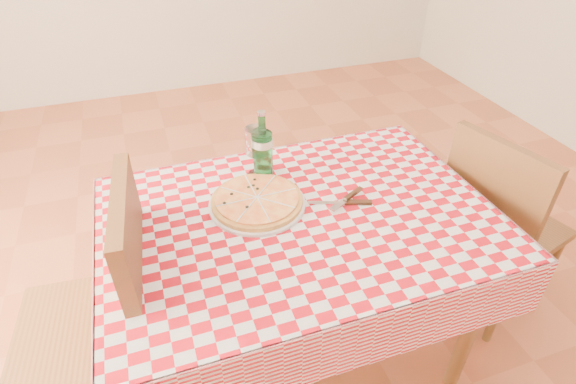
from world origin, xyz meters
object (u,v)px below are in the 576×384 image
object	(u,v)px
pizza_plate	(257,200)
wine_glass	(256,152)
chair_far	(111,307)
dining_table	(299,237)
water_bottle	(263,146)
chair_near	(496,219)

from	to	relation	value
pizza_plate	wine_glass	distance (m)	0.20
chair_far	dining_table	bearing A→B (deg)	-173.95
pizza_plate	wine_glass	size ratio (longest dim) A/B	1.70
chair_far	wine_glass	bearing A→B (deg)	-148.23
chair_far	water_bottle	size ratio (longest dim) A/B	3.70
dining_table	water_bottle	bearing A→B (deg)	100.32
water_bottle	wine_glass	distance (m)	0.04
wine_glass	pizza_plate	bearing A→B (deg)	-106.06
chair_far	wine_glass	distance (m)	0.71
chair_far	water_bottle	world-z (taller)	water_bottle
pizza_plate	wine_glass	xyz separation A→B (m)	(0.05, 0.18, 0.08)
dining_table	pizza_plate	distance (m)	0.20
dining_table	chair_near	distance (m)	0.87
chair_near	chair_far	bearing A→B (deg)	164.65
chair_near	chair_far	distance (m)	1.50
wine_glass	dining_table	bearing A→B (deg)	-76.72
pizza_plate	chair_near	bearing A→B (deg)	-7.03
dining_table	wine_glass	distance (m)	0.35
wine_glass	chair_near	bearing A→B (deg)	-18.06
dining_table	chair_far	world-z (taller)	chair_far
dining_table	water_bottle	size ratio (longest dim) A/B	4.49
chair_near	water_bottle	world-z (taller)	water_bottle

